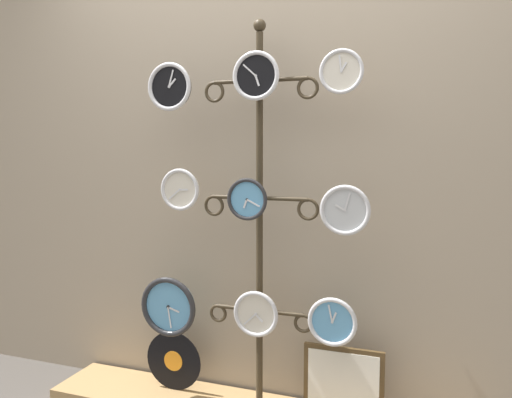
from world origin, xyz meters
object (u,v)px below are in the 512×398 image
object	(u,v)px
clock_middle_left	(180,190)
picture_frame	(343,384)
clock_top_left	(170,87)
clock_bottom_left	(169,307)
clock_bottom_right	(333,322)
vinyl_record	(174,361)
clock_bottom_center	(256,314)
clock_top_right	(342,72)
display_stand	(259,300)
clock_top_center	(256,76)
clock_middle_center	(248,199)
clock_middle_right	(345,210)

from	to	relation	value
clock_middle_left	picture_frame	bearing A→B (deg)	5.58
clock_top_left	clock_bottom_left	world-z (taller)	clock_top_left
clock_middle_left	picture_frame	world-z (taller)	clock_middle_left
clock_middle_left	clock_bottom_right	xyz separation A→B (m)	(0.77, -0.01, -0.57)
vinyl_record	clock_bottom_center	bearing A→B (deg)	-9.01
clock_top_left	clock_top_right	world-z (taller)	clock_top_right
clock_top_right	clock_middle_left	xyz separation A→B (m)	(-0.79, -0.00, -0.53)
display_stand	clock_top_right	bearing A→B (deg)	-11.59
clock_top_center	clock_bottom_center	bearing A→B (deg)	-74.72
display_stand	clock_top_center	size ratio (longest dim) A/B	8.64
clock_top_left	vinyl_record	world-z (taller)	clock_top_left
clock_bottom_center	clock_bottom_right	world-z (taller)	clock_bottom_right
clock_bottom_right	picture_frame	distance (m)	0.34
vinyl_record	clock_middle_center	bearing A→B (deg)	-11.67
clock_middle_left	display_stand	bearing A→B (deg)	12.28
clock_top_right	clock_bottom_center	bearing A→B (deg)	-178.64
display_stand	clock_middle_right	world-z (taller)	display_stand
display_stand	clock_top_center	distance (m)	1.08
display_stand	picture_frame	world-z (taller)	display_stand
clock_middle_right	picture_frame	bearing A→B (deg)	96.84
clock_top_left	display_stand	bearing A→B (deg)	14.65
clock_bottom_center	vinyl_record	bearing A→B (deg)	170.99
clock_bottom_left	clock_middle_right	bearing A→B (deg)	-0.86
clock_bottom_center	picture_frame	size ratio (longest dim) A/B	0.59
display_stand	clock_bottom_center	world-z (taller)	display_stand
clock_middle_center	clock_bottom_right	size ratio (longest dim) A/B	0.88
clock_top_right	vinyl_record	bearing A→B (deg)	175.52
display_stand	clock_top_right	world-z (taller)	display_stand
clock_middle_center	clock_bottom_left	size ratio (longest dim) A/B	0.64
clock_bottom_right	vinyl_record	size ratio (longest dim) A/B	0.71
clock_top_right	clock_top_center	bearing A→B (deg)	-179.43
clock_middle_left	clock_bottom_left	xyz separation A→B (m)	(-0.08, 0.00, -0.60)
clock_middle_right	picture_frame	distance (m)	0.84
vinyl_record	clock_top_right	bearing A→B (deg)	-4.48
clock_top_left	clock_middle_right	bearing A→B (deg)	0.98
clock_bottom_center	clock_top_left	bearing A→B (deg)	-177.66
clock_top_right	picture_frame	distance (m)	1.43
clock_bottom_left	clock_bottom_center	bearing A→B (deg)	-1.21
clock_middle_right	clock_bottom_center	distance (m)	0.66
clock_top_right	clock_bottom_center	size ratio (longest dim) A/B	0.87
clock_top_right	clock_middle_left	world-z (taller)	clock_top_right
clock_bottom_left	clock_bottom_right	world-z (taller)	clock_bottom_left
display_stand	vinyl_record	distance (m)	0.61
display_stand	clock_top_right	distance (m)	1.15
clock_bottom_left	clock_bottom_right	distance (m)	0.85
clock_bottom_center	picture_frame	world-z (taller)	clock_bottom_center
display_stand	clock_bottom_right	xyz separation A→B (m)	(0.38, -0.10, -0.03)
clock_middle_center	clock_bottom_right	bearing A→B (deg)	1.75
clock_middle_center	clock_top_center	bearing A→B (deg)	31.73
clock_middle_center	picture_frame	bearing A→B (deg)	13.13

